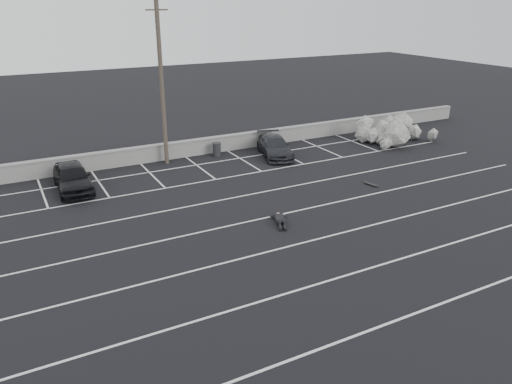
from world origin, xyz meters
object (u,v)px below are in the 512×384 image
utility_pole (162,84)px  riprap_pile (390,133)px  skateboard (371,184)px  car_left (73,177)px  car_right (275,147)px  person (279,217)px  trash_bin (217,149)px

utility_pole → riprap_pile: 16.68m
skateboard → car_left: bearing=143.8°
car_right → person: bearing=-102.5°
car_right → trash_bin: car_right is taller
car_left → riprap_pile: 21.86m
skateboard → car_right: bearing=94.0°
utility_pole → skateboard: size_ratio=12.40×
car_right → riprap_pile: riprap_pile is taller
utility_pole → trash_bin: (3.39, -0.05, -4.46)m
car_right → utility_pole: (-6.76, 1.81, 4.28)m
car_right → riprap_pile: 9.18m
car_left → trash_bin: (9.34, 2.12, -0.28)m
trash_bin → person: 10.87m
car_left → skateboard: car_left is taller
utility_pole → person: 11.92m
car_right → person: 10.27m
car_left → utility_pole: (5.94, 2.17, 4.18)m
utility_pole → car_left: bearing=-159.9°
car_left → riprap_pile: bearing=-0.1°
trash_bin → skateboard: trash_bin is taller
riprap_pile → person: 16.33m
car_right → person: car_right is taller
car_left → utility_pole: bearing=21.0°
trash_bin → skateboard: bearing=-59.8°
car_right → riprap_pile: (9.15, -0.75, -0.02)m
utility_pole → person: bearing=-80.5°
utility_pole → riprap_pile: (15.91, -2.57, -4.30)m
trash_bin → riprap_pile: 12.77m
utility_pole → riprap_pile: bearing=-9.2°
car_left → skateboard: bearing=-24.5°
person → car_right: bearing=83.5°
car_left → utility_pole: size_ratio=0.44×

